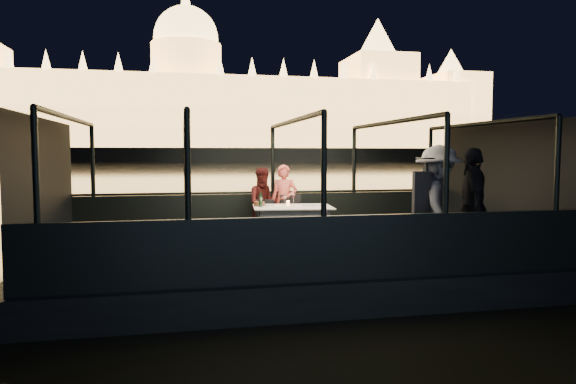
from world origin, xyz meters
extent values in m
plane|color=black|center=(0.00, 80.00, 0.00)|extent=(500.00, 500.00, 0.00)
cube|color=black|center=(0.00, 0.00, 0.00)|extent=(8.60, 4.40, 1.00)
cube|color=black|center=(0.00, 0.00, 0.48)|extent=(8.00, 4.00, 0.04)
cube|color=black|center=(0.00, 2.00, 0.95)|extent=(8.00, 0.08, 0.90)
cube|color=black|center=(0.00, -2.00, 0.95)|extent=(8.00, 0.08, 0.90)
cube|color=#423D33|center=(0.00, 210.00, 1.00)|extent=(400.00, 140.00, 6.00)
cube|color=white|center=(0.13, 0.61, 0.89)|extent=(1.55, 1.20, 0.77)
cube|color=black|center=(-0.27, 1.24, 0.95)|extent=(0.49, 0.49, 0.82)
cube|color=black|center=(0.26, 1.24, 0.95)|extent=(0.45, 0.45, 0.90)
imported|color=#F56659|center=(0.16, 1.56, 1.25)|extent=(0.64, 0.54, 1.52)
imported|color=#431312|center=(-0.26, 1.53, 1.25)|extent=(0.73, 0.58, 1.46)
imported|color=white|center=(1.99, -1.42, 1.35)|extent=(1.08, 1.38, 1.88)
imported|color=black|center=(2.58, -1.40, 1.35)|extent=(0.86, 1.18, 1.84)
cylinder|color=#14381B|center=(-0.47, 0.63, 1.42)|extent=(0.07, 0.07, 0.28)
cylinder|color=brown|center=(-0.47, 0.80, 1.31)|extent=(0.22, 0.22, 0.08)
cylinder|color=orange|center=(0.08, 0.79, 1.31)|extent=(0.07, 0.07, 0.09)
cylinder|color=silver|center=(0.45, 0.66, 1.27)|extent=(0.28, 0.28, 0.02)
cylinder|color=white|center=(-0.26, 0.90, 1.27)|extent=(0.29, 0.29, 0.02)
camera|label=1|loc=(-1.86, -8.66, 2.24)|focal=32.00mm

